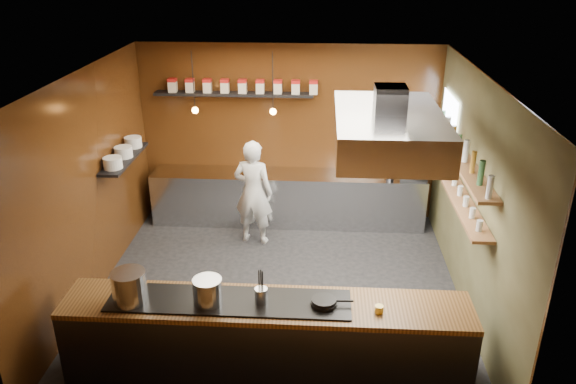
# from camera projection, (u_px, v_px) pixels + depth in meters

# --- Properties ---
(floor) EXTENTS (5.00, 5.00, 0.00)m
(floor) POSITION_uv_depth(u_px,v_px,m) (278.00, 291.00, 7.81)
(floor) COLOR black
(floor) RESTS_ON ground
(back_wall) EXTENTS (5.00, 0.00, 5.00)m
(back_wall) POSITION_uv_depth(u_px,v_px,m) (289.00, 134.00, 9.50)
(back_wall) COLOR #341809
(back_wall) RESTS_ON ground
(left_wall) EXTENTS (0.00, 5.00, 5.00)m
(left_wall) POSITION_uv_depth(u_px,v_px,m) (88.00, 188.00, 7.35)
(left_wall) COLOR #341809
(left_wall) RESTS_ON ground
(right_wall) EXTENTS (0.00, 5.00, 5.00)m
(right_wall) POSITION_uv_depth(u_px,v_px,m) (475.00, 198.00, 7.07)
(right_wall) COLOR #474628
(right_wall) RESTS_ON ground
(ceiling) EXTENTS (5.00, 5.00, 0.00)m
(ceiling) POSITION_uv_depth(u_px,v_px,m) (277.00, 77.00, 6.61)
(ceiling) COLOR silver
(ceiling) RESTS_ON back_wall
(window_pane) EXTENTS (0.00, 1.00, 1.00)m
(window_pane) POSITION_uv_depth(u_px,v_px,m) (448.00, 127.00, 8.46)
(window_pane) COLOR white
(window_pane) RESTS_ON right_wall
(prep_counter) EXTENTS (4.60, 0.65, 0.90)m
(prep_counter) POSITION_uv_depth(u_px,v_px,m) (288.00, 198.00, 9.62)
(prep_counter) COLOR silver
(prep_counter) RESTS_ON floor
(pass_counter) EXTENTS (4.40, 0.72, 0.94)m
(pass_counter) POSITION_uv_depth(u_px,v_px,m) (266.00, 337.00, 6.16)
(pass_counter) COLOR #38383D
(pass_counter) RESTS_ON floor
(tin_shelf) EXTENTS (2.60, 0.26, 0.04)m
(tin_shelf) POSITION_uv_depth(u_px,v_px,m) (234.00, 94.00, 9.14)
(tin_shelf) COLOR black
(tin_shelf) RESTS_ON back_wall
(plate_shelf) EXTENTS (0.30, 1.40, 0.04)m
(plate_shelf) POSITION_uv_depth(u_px,v_px,m) (124.00, 158.00, 8.24)
(plate_shelf) COLOR black
(plate_shelf) RESTS_ON left_wall
(bottle_shelf_upper) EXTENTS (0.26, 2.80, 0.04)m
(bottle_shelf_upper) POSITION_uv_depth(u_px,v_px,m) (461.00, 158.00, 7.18)
(bottle_shelf_upper) COLOR brown
(bottle_shelf_upper) RESTS_ON right_wall
(bottle_shelf_lower) EXTENTS (0.26, 2.80, 0.04)m
(bottle_shelf_lower) POSITION_uv_depth(u_px,v_px,m) (457.00, 192.00, 7.37)
(bottle_shelf_lower) COLOR brown
(bottle_shelf_lower) RESTS_ON right_wall
(extractor_hood) EXTENTS (1.20, 2.00, 0.72)m
(extractor_hood) POSITION_uv_depth(u_px,v_px,m) (388.00, 129.00, 6.37)
(extractor_hood) COLOR #38383D
(extractor_hood) RESTS_ON ceiling
(pendant_left) EXTENTS (0.10, 0.10, 0.95)m
(pendant_left) POSITION_uv_depth(u_px,v_px,m) (195.00, 107.00, 8.58)
(pendant_left) COLOR black
(pendant_left) RESTS_ON ceiling
(pendant_right) EXTENTS (0.10, 0.10, 0.95)m
(pendant_right) POSITION_uv_depth(u_px,v_px,m) (273.00, 108.00, 8.51)
(pendant_right) COLOR black
(pendant_right) RESTS_ON ceiling
(storage_tins) EXTENTS (2.43, 0.13, 0.22)m
(storage_tins) POSITION_uv_depth(u_px,v_px,m) (243.00, 86.00, 9.08)
(storage_tins) COLOR beige
(storage_tins) RESTS_ON tin_shelf
(plate_stacks) EXTENTS (0.26, 1.16, 0.16)m
(plate_stacks) POSITION_uv_depth(u_px,v_px,m) (124.00, 152.00, 8.20)
(plate_stacks) COLOR white
(plate_stacks) RESTS_ON plate_shelf
(bottles) EXTENTS (0.06, 2.66, 0.24)m
(bottles) POSITION_uv_depth(u_px,v_px,m) (462.00, 148.00, 7.13)
(bottles) COLOR silver
(bottles) RESTS_ON bottle_shelf_upper
(wine_glasses) EXTENTS (0.07, 2.37, 0.13)m
(wine_glasses) POSITION_uv_depth(u_px,v_px,m) (457.00, 186.00, 7.34)
(wine_glasses) COLOR silver
(wine_glasses) RESTS_ON bottle_shelf_lower
(stockpot_large) EXTENTS (0.41, 0.41, 0.36)m
(stockpot_large) POSITION_uv_depth(u_px,v_px,m) (129.00, 287.00, 5.91)
(stockpot_large) COLOR #B7BABF
(stockpot_large) RESTS_ON pass_counter
(stockpot_small) EXTENTS (0.38, 0.38, 0.29)m
(stockpot_small) POSITION_uv_depth(u_px,v_px,m) (208.00, 291.00, 5.89)
(stockpot_small) COLOR #B0B3B7
(stockpot_small) RESTS_ON pass_counter
(utensil_crock) EXTENTS (0.18, 0.18, 0.18)m
(utensil_crock) POSITION_uv_depth(u_px,v_px,m) (261.00, 296.00, 5.92)
(utensil_crock) COLOR silver
(utensil_crock) RESTS_ON pass_counter
(frying_pan) EXTENTS (0.45, 0.28, 0.07)m
(frying_pan) POSITION_uv_depth(u_px,v_px,m) (324.00, 302.00, 5.90)
(frying_pan) COLOR black
(frying_pan) RESTS_ON pass_counter
(butter_jar) EXTENTS (0.10, 0.10, 0.08)m
(butter_jar) POSITION_uv_depth(u_px,v_px,m) (379.00, 309.00, 5.81)
(butter_jar) COLOR gold
(butter_jar) RESTS_ON pass_counter
(espresso_machine) EXTENTS (0.52, 0.50, 0.44)m
(espresso_machine) POSITION_uv_depth(u_px,v_px,m) (416.00, 165.00, 9.18)
(espresso_machine) COLOR black
(espresso_machine) RESTS_ON prep_counter
(chef) EXTENTS (0.69, 0.53, 1.71)m
(chef) POSITION_uv_depth(u_px,v_px,m) (253.00, 192.00, 8.82)
(chef) COLOR silver
(chef) RESTS_ON floor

